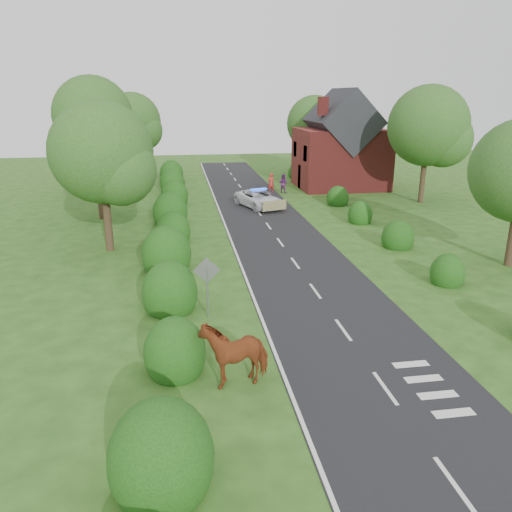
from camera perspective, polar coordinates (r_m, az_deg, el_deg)
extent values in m
plane|color=#2B4D19|center=(19.45, 9.93, -8.37)|extent=(120.00, 120.00, 0.00)
cube|color=black|center=(33.12, 1.74, 3.01)|extent=(6.00, 70.00, 0.02)
cube|color=white|center=(13.37, 21.72, -23.06)|extent=(0.12, 1.80, 0.01)
cube|color=white|center=(16.20, 14.53, -14.38)|extent=(0.12, 1.80, 0.01)
cube|color=white|center=(19.44, 9.93, -8.30)|extent=(0.12, 1.80, 0.01)
cube|color=white|center=(22.93, 6.79, -3.98)|extent=(0.12, 1.80, 0.01)
cube|color=white|center=(26.56, 4.51, -0.81)|extent=(0.12, 1.80, 0.01)
cube|color=white|center=(30.28, 2.78, 1.59)|extent=(0.12, 1.80, 0.01)
cube|color=white|center=(34.07, 1.44, 3.46)|extent=(0.12, 1.80, 0.01)
cube|color=white|center=(37.90, 0.36, 4.95)|extent=(0.12, 1.80, 0.01)
cube|color=white|center=(41.76, -0.53, 6.17)|extent=(0.12, 1.80, 0.01)
cube|color=white|center=(45.64, -1.26, 7.18)|extent=(0.12, 1.80, 0.01)
cube|color=white|center=(49.55, -1.88, 8.03)|extent=(0.12, 1.80, 0.01)
cube|color=white|center=(53.47, -2.42, 8.75)|extent=(0.12, 1.80, 0.01)
cube|color=white|center=(57.40, -2.88, 9.37)|extent=(0.12, 1.80, 0.01)
cube|color=white|center=(61.33, -3.29, 9.92)|extent=(0.12, 1.80, 0.01)
cube|color=white|center=(65.28, -3.64, 10.40)|extent=(0.12, 1.80, 0.01)
cube|color=white|center=(32.72, -3.26, 2.83)|extent=(0.12, 70.00, 0.01)
cube|color=white|center=(15.68, 21.65, -16.34)|extent=(1.20, 0.35, 0.01)
cube|color=white|center=(16.32, 20.05, -14.69)|extent=(1.20, 0.35, 0.01)
cube|color=white|center=(16.99, 18.59, -13.15)|extent=(1.20, 0.35, 0.01)
cube|color=white|center=(17.67, 17.26, -11.73)|extent=(1.20, 0.35, 0.01)
ellipsoid|color=#17390F|center=(12.24, -10.76, -21.75)|extent=(2.40, 2.52, 2.80)
ellipsoid|color=#17390F|center=(16.46, -9.25, -10.89)|extent=(2.00, 2.10, 2.40)
ellipsoid|color=#17390F|center=(20.96, -9.82, -4.16)|extent=(2.30, 2.41, 2.70)
ellipsoid|color=#17390F|center=(25.65, -10.18, 0.15)|extent=(2.50, 2.62, 3.00)
ellipsoid|color=#17390F|center=(30.48, -9.47, 2.77)|extent=(2.10, 2.20, 2.50)
ellipsoid|color=#17390F|center=(35.32, -9.78, 4.97)|extent=(2.40, 2.52, 2.80)
ellipsoid|color=#17390F|center=(41.20, -9.29, 6.75)|extent=(2.20, 2.31, 2.60)
ellipsoid|color=#17390F|center=(47.10, -9.54, 8.16)|extent=(2.30, 2.41, 2.70)
ellipsoid|color=#17390F|center=(53.03, -9.63, 9.26)|extent=(2.40, 2.52, 2.80)
ellipsoid|color=#17390F|center=(25.18, 21.01, -1.85)|extent=(1.60, 1.68, 1.90)
ellipsoid|color=#17390F|center=(30.33, 15.89, 2.02)|extent=(1.90, 2.00, 2.10)
ellipsoid|color=#17390F|center=(35.65, 11.81, 4.61)|extent=(1.70, 1.78, 2.00)
ellipsoid|color=#17390F|center=(41.28, 9.33, 6.54)|extent=(1.80, 1.89, 2.00)
ellipsoid|color=#17390F|center=(54.51, 4.58, 9.44)|extent=(1.70, 1.78, 2.00)
cylinder|color=#332316|center=(29.48, -16.63, 4.33)|extent=(0.44, 0.44, 3.96)
sphere|color=#1E4611|center=(28.89, -17.27, 11.28)|extent=(5.60, 5.60, 5.60)
sphere|color=#4A7B35|center=(28.33, -15.27, 9.49)|extent=(3.92, 3.92, 3.92)
cylinder|color=#332316|center=(37.47, -17.40, 6.87)|extent=(0.44, 0.44, 3.74)
sphere|color=#1E4611|center=(37.02, -17.90, 12.03)|extent=(5.60, 5.60, 5.60)
sphere|color=#4A7B35|center=(36.42, -16.35, 10.74)|extent=(3.92, 3.92, 3.92)
cylinder|color=#332316|center=(47.38, -17.63, 9.69)|extent=(0.44, 0.44, 4.84)
sphere|color=#1E4611|center=(47.02, -18.15, 14.99)|extent=(6.80, 6.80, 6.80)
sphere|color=#4A7B35|center=(46.23, -16.65, 13.72)|extent=(4.76, 4.76, 4.76)
cylinder|color=#332316|center=(57.00, -13.66, 10.94)|extent=(0.44, 0.44, 4.18)
sphere|color=#1E4611|center=(56.70, -13.95, 14.75)|extent=(6.00, 6.00, 6.00)
sphere|color=#4A7B35|center=(56.08, -12.83, 13.82)|extent=(4.20, 4.20, 4.20)
cylinder|color=#332316|center=(43.77, 18.54, 8.69)|extent=(0.44, 0.44, 4.40)
sphere|color=#1E4611|center=(43.37, 19.08, 13.90)|extent=(6.40, 6.40, 6.40)
sphere|color=#4A7B35|center=(43.40, 20.67, 12.41)|extent=(4.48, 4.48, 4.48)
cylinder|color=#332316|center=(56.84, 6.54, 11.19)|extent=(0.44, 0.44, 3.96)
sphere|color=#1E4611|center=(56.54, 6.68, 14.81)|extent=(6.00, 6.00, 6.00)
sphere|color=#4A7B35|center=(56.30, 7.87, 13.84)|extent=(4.20, 4.20, 4.20)
cylinder|color=gray|center=(19.91, -5.57, -4.07)|extent=(0.08, 0.08, 2.20)
cube|color=gray|center=(19.59, -5.65, -1.63)|extent=(1.06, 0.04, 1.06)
cube|color=maroon|center=(49.29, 9.61, 10.94)|extent=(8.00, 7.00, 5.50)
cube|color=black|center=(49.00, 9.83, 14.94)|extent=(5.94, 7.40, 5.94)
cube|color=maroon|center=(46.30, 7.67, 16.62)|extent=(0.80, 0.80, 1.60)
imported|color=brown|center=(15.77, -2.46, -11.27)|extent=(2.60, 1.79, 1.68)
imported|color=white|center=(39.80, 0.30, 6.55)|extent=(3.78, 5.38, 1.36)
cube|color=yellow|center=(37.71, 2.13, 5.79)|extent=(1.94, 0.74, 0.75)
cube|color=blue|center=(39.66, 0.30, 7.63)|extent=(1.37, 0.72, 0.14)
imported|color=red|center=(46.00, 1.72, 8.35)|extent=(0.74, 0.59, 1.78)
imported|color=#5D2462|center=(45.95, 3.12, 8.28)|extent=(1.06, 1.03, 1.72)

